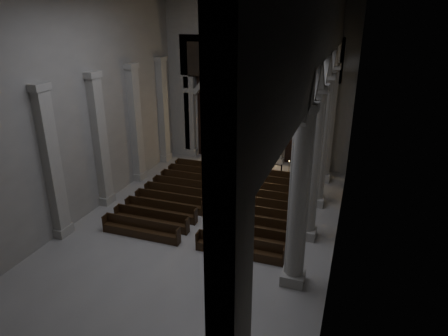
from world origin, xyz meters
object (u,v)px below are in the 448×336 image
at_px(altar, 245,156).
at_px(worshipper, 251,173).
at_px(altar_rail, 245,165).
at_px(candle_stand_right, 289,173).
at_px(candle_stand_left, 212,160).
at_px(pews, 219,203).

xyz_separation_m(altar, worshipper, (1.38, -3.20, -0.04)).
bearing_deg(altar_rail, worshipper, -53.75).
height_order(altar, candle_stand_right, candle_stand_right).
distance_m(altar_rail, candle_stand_left, 3.03).
bearing_deg(candle_stand_right, worshipper, -147.25).
xyz_separation_m(altar_rail, worshipper, (0.73, -1.00, -0.15)).
bearing_deg(candle_stand_left, pews, -66.23).
distance_m(candle_stand_right, pews, 6.90).
distance_m(altar_rail, worshipper, 1.25).
distance_m(candle_stand_left, pews, 7.13).
height_order(altar, altar_rail, altar_rail).
height_order(candle_stand_left, worshipper, candle_stand_left).
distance_m(pews, worshipper, 4.67).
bearing_deg(candle_stand_right, pews, -117.01).
relative_size(altar, altar_rail, 0.32).
xyz_separation_m(altar_rail, pews, (0.00, -5.61, -0.40)).
xyz_separation_m(pews, worshipper, (0.73, 4.61, 0.25)).
distance_m(altar, worshipper, 3.48).
xyz_separation_m(candle_stand_left, pews, (2.87, -6.52, -0.09)).
xyz_separation_m(candle_stand_left, candle_stand_right, (6.01, -0.37, -0.08)).
distance_m(altar_rail, candle_stand_right, 3.20).
height_order(candle_stand_right, worshipper, candle_stand_right).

